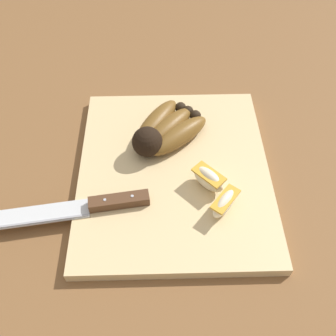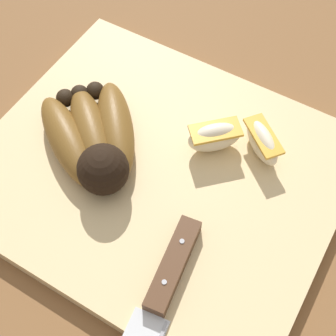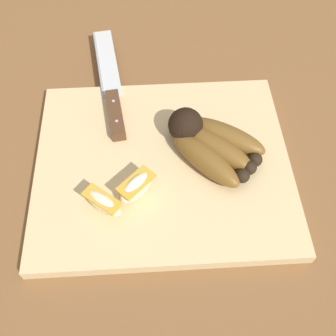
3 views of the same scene
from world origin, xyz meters
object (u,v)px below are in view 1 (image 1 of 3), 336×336
banana_bunch (164,131)px  apple_wedge_near (225,203)px  chefs_knife (90,206)px  apple_wedge_middle (208,179)px

banana_bunch → apple_wedge_near: bearing=-149.8°
banana_bunch → chefs_knife: size_ratio=0.58×
apple_wedge_near → apple_wedge_middle: (0.05, 0.02, 0.00)m
chefs_knife → apple_wedge_near: (-0.01, -0.22, 0.01)m
banana_bunch → apple_wedge_middle: bearing=-147.8°
banana_bunch → apple_wedge_middle: banana_bunch is taller
apple_wedge_near → apple_wedge_middle: 0.05m
banana_bunch → chefs_knife: (-0.16, 0.13, -0.01)m
apple_wedge_near → apple_wedge_middle: apple_wedge_middle is taller
banana_bunch → apple_wedge_near: 0.19m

